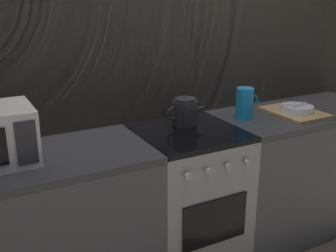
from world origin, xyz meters
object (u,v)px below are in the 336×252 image
Objects in this scene: pitcher at (245,103)px; dish_pile at (296,111)px; stove_unit at (188,199)px; kettle at (185,112)px.

dish_pile is at bearing -13.67° from pitcher.
dish_pile is at bearing -3.27° from stove_unit.
pitcher is (0.40, -0.07, 0.02)m from kettle.
pitcher reaches higher than kettle.
stove_unit is 0.55m from kettle.
pitcher is (0.44, 0.04, 0.55)m from stove_unit.
dish_pile is (0.76, -0.16, -0.06)m from kettle.
stove_unit is at bearing 176.73° from dish_pile.
kettle is 0.71× the size of dish_pile.
stove_unit is 4.50× the size of pitcher.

